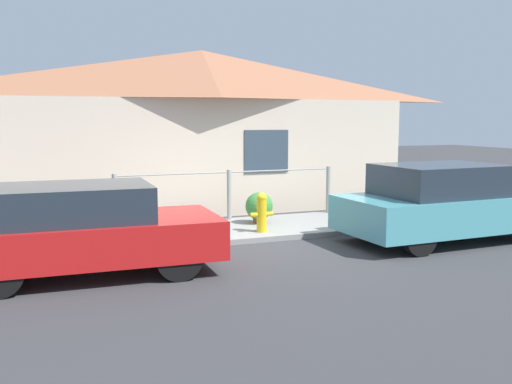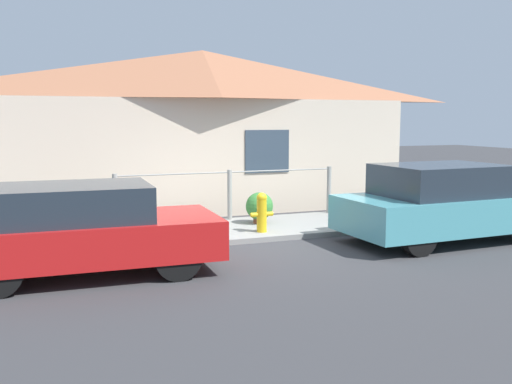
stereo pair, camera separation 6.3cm
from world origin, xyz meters
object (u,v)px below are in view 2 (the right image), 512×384
Objects in this scene: potted_plant_by_fence at (72,215)px; fire_hydrant at (262,211)px; potted_plant_corner at (388,203)px; car_left at (84,229)px; car_right at (444,203)px; potted_plant_near_hydrant at (259,207)px.

fire_hydrant is at bearing -12.29° from potted_plant_by_fence.
potted_plant_corner is at bearing 0.26° from potted_plant_by_fence.
car_left is at bearing -161.15° from potted_plant_corner.
potted_plant_corner is (0.36, 2.30, -0.34)m from car_right.
car_left is 5.15× the size of potted_plant_by_fence.
potted_plant_by_fence is at bearing 167.71° from fire_hydrant.
car_left reaches higher than potted_plant_by_fence.
potted_plant_corner is (6.73, 2.30, -0.30)m from car_left.
potted_plant_by_fence is 6.78m from potted_plant_corner.
potted_plant_corner is (3.08, -0.08, -0.08)m from potted_plant_near_hydrant.
potted_plant_near_hydrant is 0.87× the size of potted_plant_by_fence.
car_right is at bearing -26.90° from fire_hydrant.
car_left is 3.70m from fire_hydrant.
potted_plant_by_fence is at bearing -179.74° from potted_plant_corner.
car_right is 3.38m from fire_hydrant.
car_right is at bearing -41.18° from potted_plant_near_hydrant.
fire_hydrant reaches higher than potted_plant_by_fence.
car_right is at bearing 1.70° from car_left.
potted_plant_near_hydrant is at bearing 34.79° from car_left.
potted_plant_corner is at bearing 79.25° from car_right.
potted_plant_by_fence is 1.52× the size of potted_plant_corner.
potted_plant_near_hydrant is (-2.72, 2.38, -0.26)m from car_right.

